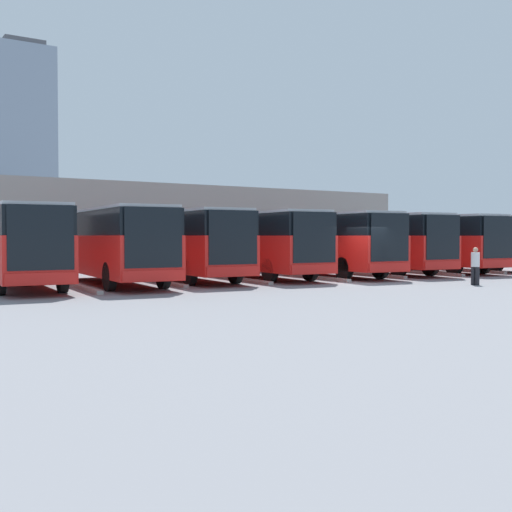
# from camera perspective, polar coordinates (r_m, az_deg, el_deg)

# --- Properties ---
(ground_plane) EXTENTS (600.00, 600.00, 0.00)m
(ground_plane) POSITION_cam_1_polar(r_m,az_deg,el_deg) (29.01, 9.09, -2.37)
(ground_plane) COLOR gray
(bus_0) EXTENTS (3.36, 10.78, 3.25)m
(bus_0) POSITION_cam_1_polar(r_m,az_deg,el_deg) (42.09, 18.16, 1.31)
(bus_0) COLOR red
(bus_0) RESTS_ON ground_plane
(curb_divider_0) EXTENTS (0.75, 5.77, 0.15)m
(curb_divider_0) POSITION_cam_1_polar(r_m,az_deg,el_deg) (39.67, 18.16, -1.22)
(curb_divider_0) COLOR #9E9E99
(curb_divider_0) RESTS_ON ground_plane
(bus_1) EXTENTS (3.36, 10.78, 3.25)m
(bus_1) POSITION_cam_1_polar(r_m,az_deg,el_deg) (39.02, 14.93, 1.31)
(bus_1) COLOR red
(bus_1) RESTS_ON ground_plane
(curb_divider_1) EXTENTS (0.75, 5.77, 0.15)m
(curb_divider_1) POSITION_cam_1_polar(r_m,az_deg,el_deg) (36.61, 14.72, -1.44)
(curb_divider_1) COLOR #9E9E99
(curb_divider_1) RESTS_ON ground_plane
(bus_2) EXTENTS (3.36, 10.78, 3.25)m
(bus_2) POSITION_cam_1_polar(r_m,az_deg,el_deg) (36.52, 10.53, 1.31)
(bus_2) COLOR red
(bus_2) RESTS_ON ground_plane
(curb_divider_2) EXTENTS (0.75, 5.77, 0.15)m
(curb_divider_2) POSITION_cam_1_polar(r_m,az_deg,el_deg) (34.13, 9.99, -1.63)
(curb_divider_2) COLOR #9E9E99
(curb_divider_2) RESTS_ON ground_plane
(bus_3) EXTENTS (3.36, 10.78, 3.25)m
(bus_3) POSITION_cam_1_polar(r_m,az_deg,el_deg) (33.81, 6.12, 1.30)
(bus_3) COLOR red
(bus_3) RESTS_ON ground_plane
(curb_divider_3) EXTENTS (0.75, 5.77, 0.15)m
(curb_divider_3) POSITION_cam_1_polar(r_m,az_deg,el_deg) (31.46, 5.20, -1.90)
(curb_divider_3) COLOR #9E9E99
(curb_divider_3) RESTS_ON ground_plane
(bus_4) EXTENTS (3.36, 10.78, 3.25)m
(bus_4) POSITION_cam_1_polar(r_m,az_deg,el_deg) (32.08, 0.10, 1.28)
(bus_4) COLOR red
(bus_4) RESTS_ON ground_plane
(curb_divider_4) EXTENTS (0.75, 5.77, 0.15)m
(curb_divider_4) POSITION_cam_1_polar(r_m,az_deg,el_deg) (29.80, -1.35, -2.10)
(curb_divider_4) COLOR #9E9E99
(curb_divider_4) RESTS_ON ground_plane
(bus_5) EXTENTS (3.36, 10.78, 3.25)m
(bus_5) POSITION_cam_1_polar(r_m,az_deg,el_deg) (30.53, -6.34, 1.25)
(bus_5) COLOR red
(bus_5) RESTS_ON ground_plane
(curb_divider_5) EXTENTS (0.75, 5.77, 0.15)m
(curb_divider_5) POSITION_cam_1_polar(r_m,az_deg,el_deg) (28.37, -8.37, -2.31)
(curb_divider_5) COLOR #9E9E99
(curb_divider_5) RESTS_ON ground_plane
(bus_6) EXTENTS (3.36, 10.78, 3.25)m
(bus_6) POSITION_cam_1_polar(r_m,az_deg,el_deg) (28.22, -12.51, 1.17)
(bus_6) COLOR red
(bus_6) RESTS_ON ground_plane
(curb_divider_6) EXTENTS (0.75, 5.77, 0.15)m
(curb_divider_6) POSITION_cam_1_polar(r_m,az_deg,el_deg) (26.19, -15.21, -2.69)
(curb_divider_6) COLOR #9E9E99
(curb_divider_6) RESTS_ON ground_plane
(bus_7) EXTENTS (3.36, 10.78, 3.25)m
(bus_7) POSITION_cam_1_polar(r_m,az_deg,el_deg) (27.59, -20.31, 1.09)
(bus_7) COLOR red
(bus_7) RESTS_ON ground_plane
(pedestrian) EXTENTS (0.41, 0.41, 1.61)m
(pedestrian) POSITION_cam_1_polar(r_m,az_deg,el_deg) (28.82, 18.91, -0.74)
(pedestrian) COLOR black
(pedestrian) RESTS_ON ground_plane
(station_building) EXTENTS (40.00, 11.91, 5.72)m
(station_building) POSITION_cam_1_polar(r_m,az_deg,el_deg) (48.65, -9.39, 2.70)
(station_building) COLOR gray
(station_building) RESTS_ON ground_plane
(office_tower) EXTENTS (20.02, 20.02, 71.81)m
(office_tower) POSITION_cam_1_polar(r_m,az_deg,el_deg) (249.41, -20.04, 9.31)
(office_tower) COLOR #7F8EA3
(office_tower) RESTS_ON ground_plane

